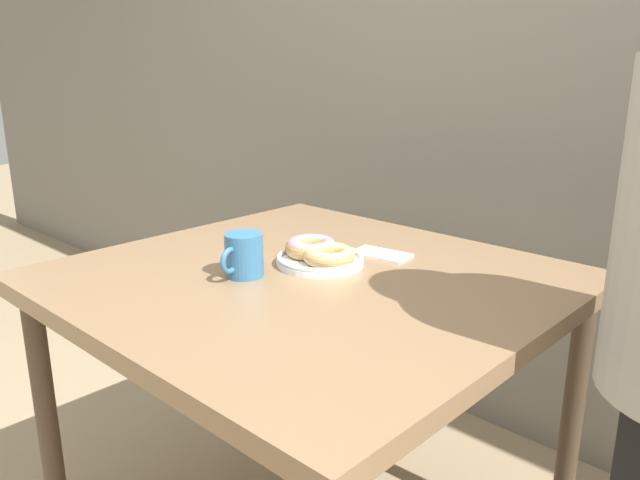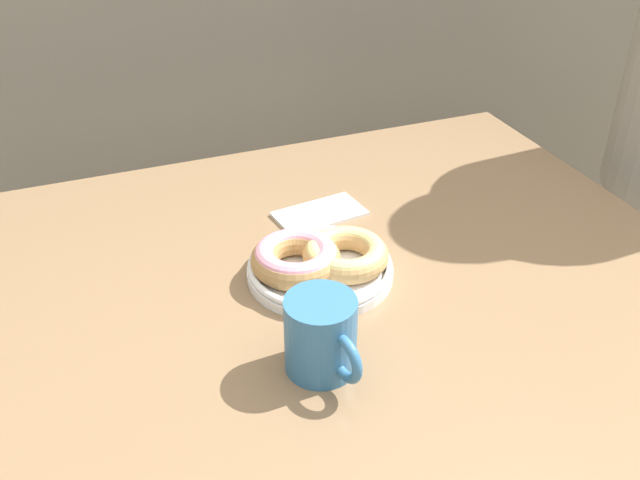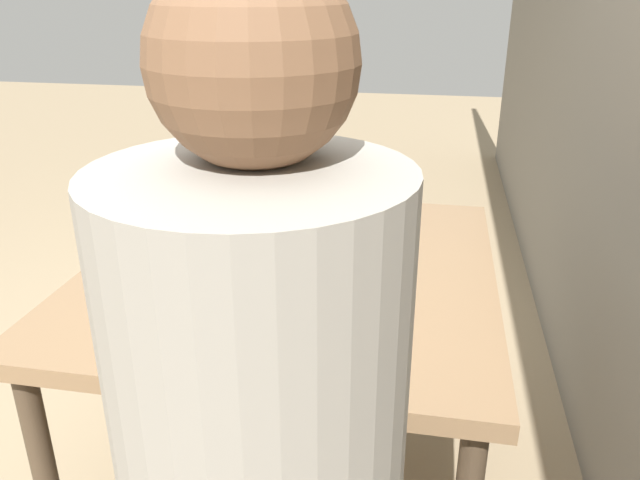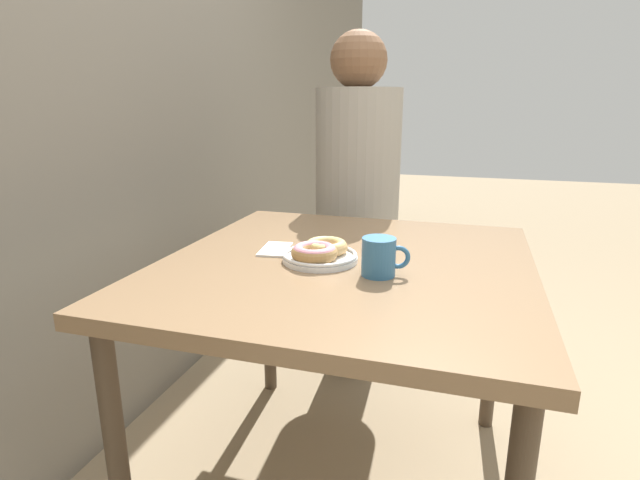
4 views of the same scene
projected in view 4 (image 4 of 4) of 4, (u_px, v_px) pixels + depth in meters
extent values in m
cube|color=slate|center=(62.00, 56.00, 1.47)|extent=(8.00, 0.05, 2.60)
cube|color=#846647|center=(346.00, 267.00, 1.38)|extent=(1.05, 0.99, 0.04)
cylinder|color=#473828|center=(494.00, 338.00, 1.79)|extent=(0.05, 0.05, 0.71)
cylinder|color=#473828|center=(117.00, 461.00, 1.17)|extent=(0.05, 0.05, 0.71)
cylinder|color=#473828|center=(269.00, 310.00, 2.03)|extent=(0.05, 0.05, 0.71)
cylinder|color=white|center=(320.00, 259.00, 1.36)|extent=(0.21, 0.21, 0.01)
torus|color=white|center=(320.00, 254.00, 1.36)|extent=(0.20, 0.20, 0.01)
torus|color=tan|center=(326.00, 247.00, 1.39)|extent=(0.16, 0.16, 0.03)
torus|color=#E0D17F|center=(326.00, 245.00, 1.39)|extent=(0.15, 0.15, 0.03)
torus|color=#B2844C|center=(314.00, 253.00, 1.33)|extent=(0.18, 0.18, 0.04)
torus|color=pink|center=(314.00, 250.00, 1.33)|extent=(0.17, 0.17, 0.03)
cylinder|color=teal|center=(379.00, 257.00, 1.24)|extent=(0.09, 0.09, 0.10)
cylinder|color=#382114|center=(379.00, 240.00, 1.23)|extent=(0.07, 0.07, 0.00)
torus|color=teal|center=(398.00, 257.00, 1.24)|extent=(0.02, 0.06, 0.06)
cube|color=black|center=(356.00, 290.00, 2.27)|extent=(0.28, 0.20, 0.69)
cylinder|color=gray|center=(358.00, 155.00, 2.07)|extent=(0.35, 0.35, 0.53)
sphere|color=brown|center=(359.00, 60.00, 1.93)|extent=(0.22, 0.22, 0.22)
cube|color=white|center=(275.00, 249.00, 1.47)|extent=(0.15, 0.10, 0.01)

